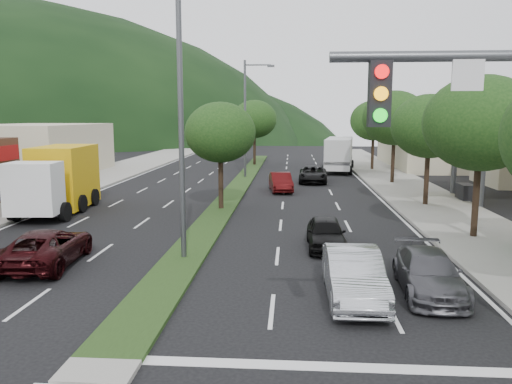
# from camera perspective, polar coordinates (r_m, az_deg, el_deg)

# --- Properties ---
(ground) EXTENTS (160.00, 160.00, 0.00)m
(ground) POSITION_cam_1_polar(r_m,az_deg,el_deg) (11.97, -16.78, -18.26)
(ground) COLOR black
(ground) RESTS_ON ground
(sidewalk_right) EXTENTS (5.00, 90.00, 0.15)m
(sidewalk_right) POSITION_cam_1_polar(r_m,az_deg,el_deg) (36.34, 17.55, -0.06)
(sidewalk_right) COLOR gray
(sidewalk_right) RESTS_ON ground
(sidewalk_left) EXTENTS (6.00, 90.00, 0.15)m
(sidewalk_left) POSITION_cam_1_polar(r_m,az_deg,el_deg) (39.20, -21.67, 0.34)
(sidewalk_left) COLOR gray
(sidewalk_left) RESTS_ON ground
(median) EXTENTS (1.60, 56.00, 0.12)m
(median) POSITION_cam_1_polar(r_m,az_deg,el_deg) (38.51, -1.93, 0.79)
(median) COLOR #1D3312
(median) RESTS_ON ground
(bldg_left_far) EXTENTS (9.00, 14.00, 4.60)m
(bldg_left_far) POSITION_cam_1_polar(r_m,az_deg,el_deg) (49.68, -23.59, 4.45)
(bldg_left_far) COLOR beige
(bldg_left_far) RESTS_ON ground
(bldg_right_far) EXTENTS (10.00, 16.00, 5.20)m
(bldg_right_far) POSITION_cam_1_polar(r_m,az_deg,el_deg) (56.18, 20.17, 5.36)
(bldg_right_far) COLOR beige
(bldg_right_far) RESTS_ON ground
(tree_r_b) EXTENTS (4.80, 4.80, 6.94)m
(tree_r_b) POSITION_cam_1_polar(r_m,az_deg,el_deg) (23.35, 24.32, 7.16)
(tree_r_b) COLOR black
(tree_r_b) RESTS_ON sidewalk_right
(tree_r_c) EXTENTS (4.40, 4.40, 6.48)m
(tree_r_c) POSITION_cam_1_polar(r_m,az_deg,el_deg) (30.99, 19.19, 7.10)
(tree_r_c) COLOR black
(tree_r_c) RESTS_ON sidewalk_right
(tree_r_d) EXTENTS (5.00, 5.00, 7.17)m
(tree_r_d) POSITION_cam_1_polar(r_m,az_deg,el_deg) (40.73, 15.56, 8.14)
(tree_r_d) COLOR black
(tree_r_d) RESTS_ON sidewalk_right
(tree_r_e) EXTENTS (4.60, 4.60, 6.71)m
(tree_r_e) POSITION_cam_1_polar(r_m,az_deg,el_deg) (50.57, 13.30, 7.94)
(tree_r_e) COLOR black
(tree_r_e) RESTS_ON sidewalk_right
(tree_med_near) EXTENTS (4.00, 4.00, 6.02)m
(tree_med_near) POSITION_cam_1_polar(r_m,az_deg,el_deg) (28.23, -4.10, 6.79)
(tree_med_near) COLOR black
(tree_med_near) RESTS_ON median
(tree_med_far) EXTENTS (4.80, 4.80, 6.94)m
(tree_med_far) POSITION_cam_1_polar(r_m,az_deg,el_deg) (54.08, -0.17, 8.33)
(tree_med_far) COLOR black
(tree_med_far) RESTS_ON median
(streetlight_near) EXTENTS (2.60, 0.25, 10.00)m
(streetlight_near) POSITION_cam_1_polar(r_m,az_deg,el_deg) (18.33, -7.97, 9.33)
(streetlight_near) COLOR #47494C
(streetlight_near) RESTS_ON ground
(streetlight_mid) EXTENTS (2.60, 0.25, 10.00)m
(streetlight_mid) POSITION_cam_1_polar(r_m,az_deg,el_deg) (43.10, -0.99, 9.00)
(streetlight_mid) COLOR #47494C
(streetlight_mid) RESTS_ON ground
(sedan_silver) EXTENTS (1.59, 4.47, 1.47)m
(sedan_silver) POSITION_cam_1_polar(r_m,az_deg,el_deg) (15.12, 11.09, -9.26)
(sedan_silver) COLOR #B7BAC0
(sedan_silver) RESTS_ON ground
(suv_maroon) EXTENTS (2.57, 4.93, 1.33)m
(suv_maroon) POSITION_cam_1_polar(r_m,az_deg,el_deg) (19.63, -22.82, -5.83)
(suv_maroon) COLOR black
(suv_maroon) RESTS_ON ground
(car_queue_a) EXTENTS (1.53, 3.74, 1.27)m
(car_queue_a) POSITION_cam_1_polar(r_m,az_deg,el_deg) (20.55, 7.99, -4.66)
(car_queue_a) COLOR black
(car_queue_a) RESTS_ON ground
(car_queue_b) EXTENTS (2.00, 4.41, 1.25)m
(car_queue_b) POSITION_cam_1_polar(r_m,az_deg,el_deg) (16.23, 19.14, -8.73)
(car_queue_b) COLOR #4D4C52
(car_queue_b) RESTS_ON ground
(car_queue_c) EXTENTS (1.92, 4.20, 1.33)m
(car_queue_c) POSITION_cam_1_polar(r_m,az_deg,el_deg) (35.69, 2.84, 1.14)
(car_queue_c) COLOR #450B0C
(car_queue_c) RESTS_ON ground
(car_queue_d) EXTENTS (2.40, 4.86, 1.33)m
(car_queue_d) POSITION_cam_1_polar(r_m,az_deg,el_deg) (40.68, 6.53, 2.02)
(car_queue_d) COLOR black
(car_queue_d) RESTS_ON ground
(box_truck) EXTENTS (3.35, 7.57, 3.64)m
(box_truck) POSITION_cam_1_polar(r_m,az_deg,el_deg) (30.07, -21.58, 1.15)
(box_truck) COLOR white
(box_truck) RESTS_ON ground
(motorhome) EXTENTS (3.63, 8.64, 3.22)m
(motorhome) POSITION_cam_1_polar(r_m,az_deg,el_deg) (49.34, 9.47, 4.35)
(motorhome) COLOR silver
(motorhome) RESTS_ON ground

